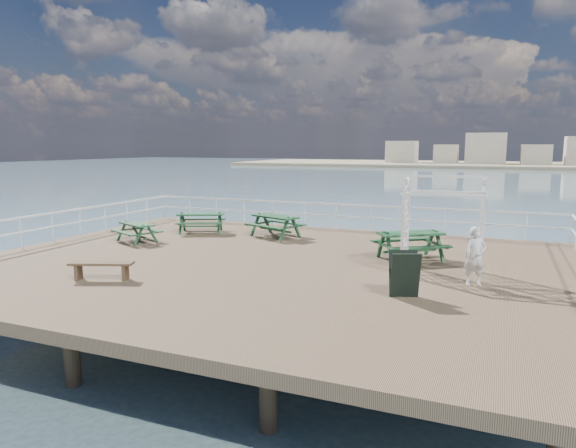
# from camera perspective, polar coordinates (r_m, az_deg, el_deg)

# --- Properties ---
(ground) EXTENTS (18.00, 14.00, 0.30)m
(ground) POSITION_cam_1_polar(r_m,az_deg,el_deg) (15.79, -2.06, -4.75)
(ground) COLOR brown
(ground) RESTS_ON ground
(sea_backdrop) EXTENTS (300.00, 300.00, 9.20)m
(sea_backdrop) POSITION_cam_1_polar(r_m,az_deg,el_deg) (148.19, 25.18, 6.33)
(sea_backdrop) COLOR #456674
(sea_backdrop) RESTS_ON ground
(railing) EXTENTS (17.77, 13.76, 1.10)m
(railing) POSITION_cam_1_polar(r_m,az_deg,el_deg) (17.94, 1.14, 0.21)
(railing) COLOR silver
(railing) RESTS_ON ground
(picnic_table_a) EXTENTS (2.29, 2.10, 0.90)m
(picnic_table_a) POSITION_cam_1_polar(r_m,az_deg,el_deg) (21.24, -9.66, 0.61)
(picnic_table_a) COLOR #13351E
(picnic_table_a) RESTS_ON ground
(picnic_table_b) EXTENTS (2.35, 2.14, 0.94)m
(picnic_table_b) POSITION_cam_1_polar(r_m,az_deg,el_deg) (19.97, -1.43, 0.28)
(picnic_table_b) COLOR #13351E
(picnic_table_b) RESTS_ON ground
(picnic_table_c) EXTENTS (2.56, 2.48, 0.97)m
(picnic_table_c) POSITION_cam_1_polar(r_m,az_deg,el_deg) (16.40, 13.45, -1.72)
(picnic_table_c) COLOR #13351E
(picnic_table_c) RESTS_ON ground
(picnic_table_d) EXTENTS (1.99, 1.83, 0.78)m
(picnic_table_d) POSITION_cam_1_polar(r_m,az_deg,el_deg) (19.74, -16.47, -0.47)
(picnic_table_d) COLOR #13351E
(picnic_table_d) RESTS_ON ground
(flat_bench_near) EXTENTS (1.70, 0.98, 0.48)m
(flat_bench_near) POSITION_cam_1_polar(r_m,az_deg,el_deg) (14.46, -20.01, -4.47)
(flat_bench_near) COLOR brown
(flat_bench_near) RESTS_ON ground
(trellis_arbor) EXTENTS (2.24, 1.28, 2.73)m
(trellis_arbor) POSITION_cam_1_polar(r_m,az_deg,el_deg) (14.70, 16.77, -0.72)
(trellis_arbor) COLOR silver
(trellis_arbor) RESTS_ON ground
(sandwich_board) EXTENTS (0.81, 0.71, 1.10)m
(sandwich_board) POSITION_cam_1_polar(r_m,az_deg,el_deg) (12.35, 12.80, -5.51)
(sandwich_board) COLOR black
(sandwich_board) RESTS_ON ground
(person) EXTENTS (0.65, 0.55, 1.51)m
(person) POSITION_cam_1_polar(r_m,az_deg,el_deg) (13.82, 20.09, -3.39)
(person) COLOR silver
(person) RESTS_ON ground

